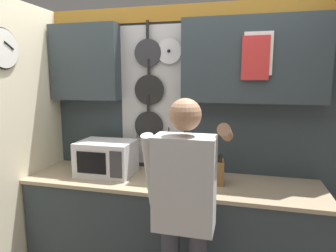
{
  "coord_description": "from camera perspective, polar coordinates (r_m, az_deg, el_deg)",
  "views": [
    {
      "loc": [
        0.57,
        -2.29,
        1.75
      ],
      "look_at": [
        -0.07,
        0.21,
        1.33
      ],
      "focal_mm": 32.0,
      "sensor_mm": 36.0,
      "label": 1
    }
  ],
  "objects": [
    {
      "name": "base_cabinet_counter",
      "position": [
        2.69,
        0.43,
        -19.5
      ],
      "size": [
        2.4,
        0.64,
        0.91
      ],
      "color": "#2D383D",
      "rests_on": "ground_plane"
    },
    {
      "name": "back_wall_unit",
      "position": [
        2.64,
        2.54,
        3.52
      ],
      "size": [
        2.97,
        0.23,
        2.35
      ],
      "color": "#2D383D",
      "rests_on": "ground_plane"
    },
    {
      "name": "side_wall",
      "position": [
        2.66,
        -28.26,
        -3.85
      ],
      "size": [
        0.07,
        1.6,
        2.35
      ],
      "color": "beige",
      "rests_on": "ground_plane"
    },
    {
      "name": "microwave",
      "position": [
        2.65,
        -11.65,
        -5.97
      ],
      "size": [
        0.47,
        0.35,
        0.29
      ],
      "color": "silver",
      "rests_on": "base_cabinet_counter"
    },
    {
      "name": "knife_block",
      "position": [
        2.42,
        9.22,
        -8.6
      ],
      "size": [
        0.13,
        0.16,
        0.26
      ],
      "color": "brown",
      "rests_on": "base_cabinet_counter"
    },
    {
      "name": "utensil_crock",
      "position": [
        2.47,
        2.23,
        -8.39
      ],
      "size": [
        0.13,
        0.13,
        0.35
      ],
      "color": "white",
      "rests_on": "base_cabinet_counter"
    },
    {
      "name": "person",
      "position": [
        1.96,
        3.2,
        -14.28
      ],
      "size": [
        0.54,
        0.63,
        1.63
      ],
      "color": "#383842",
      "rests_on": "ground_plane"
    }
  ]
}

